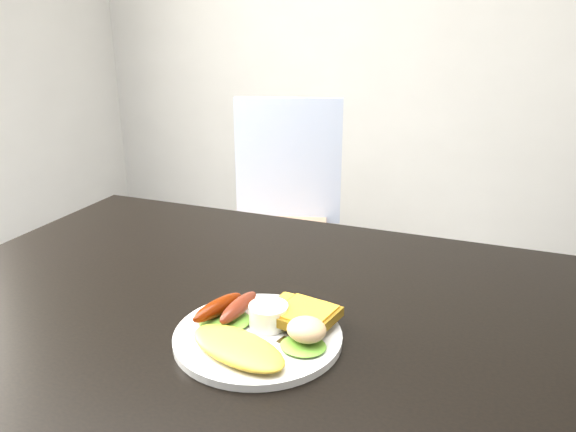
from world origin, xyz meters
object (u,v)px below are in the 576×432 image
dining_chair (270,236)px  plate (258,336)px  dining_table (260,312)px  person (305,204)px

dining_chair → plate: 1.21m
dining_table → plate: 0.12m
dining_table → dining_chair: bearing=112.2°
dining_table → plate: (0.05, -0.11, 0.03)m
person → plate: (0.13, -0.56, -0.02)m
person → plate: person is taller
dining_table → person: 0.46m
dining_table → dining_chair: (-0.40, 0.97, -0.28)m
dining_chair → person: 0.69m
dining_table → dining_chair: size_ratio=3.03×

